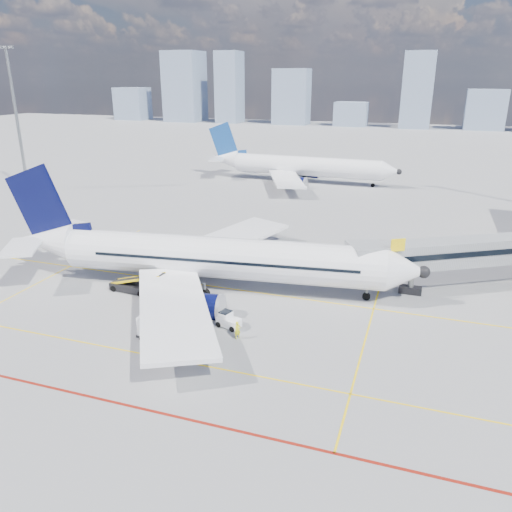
{
  "coord_description": "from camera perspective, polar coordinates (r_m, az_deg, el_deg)",
  "views": [
    {
      "loc": [
        17.21,
        -35.27,
        20.36
      ],
      "look_at": [
        2.52,
        7.67,
        4.0
      ],
      "focal_mm": 35.0,
      "sensor_mm": 36.0,
      "label": 1
    }
  ],
  "objects": [
    {
      "name": "belt_loader",
      "position": [
        51.49,
        -13.97,
        -3.31
      ],
      "size": [
        6.17,
        1.94,
        2.49
      ],
      "rotation": [
        0.0,
        0.0,
        -0.07
      ],
      "color": "black",
      "rests_on": "ground"
    },
    {
      "name": "ground",
      "position": [
        44.21,
        -6.38,
        -7.73
      ],
      "size": [
        420.0,
        420.0,
        0.0
      ],
      "primitive_type": "plane",
      "color": "#939396",
      "rests_on": "ground"
    },
    {
      "name": "second_aircraft",
      "position": [
        103.31,
        4.85,
        10.21
      ],
      "size": [
        40.2,
        35.02,
        11.71
      ],
      "rotation": [
        0.0,
        0.0,
        -0.03
      ],
      "color": "white",
      "rests_on": "ground"
    },
    {
      "name": "ramp_worker",
      "position": [
        41.38,
        -2.12,
        -8.46
      ],
      "size": [
        0.62,
        0.66,
        1.52
      ],
      "primitive_type": "imported",
      "rotation": [
        0.0,
        0.0,
        0.96
      ],
      "color": "yellow",
      "rests_on": "ground"
    },
    {
      "name": "apron_markings",
      "position": [
        41.4,
        -9.42,
        -9.92
      ],
      "size": [
        90.0,
        35.12,
        0.01
      ],
      "color": "yellow",
      "rests_on": "ground"
    },
    {
      "name": "cargo_dolly",
      "position": [
        41.87,
        -10.94,
        -7.97
      ],
      "size": [
        3.67,
        1.69,
        2.0
      ],
      "rotation": [
        0.0,
        0.0,
        0.02
      ],
      "color": "black",
      "rests_on": "ground"
    },
    {
      "name": "baggage_tug",
      "position": [
        43.24,
        -3.23,
        -7.29
      ],
      "size": [
        2.25,
        1.72,
        1.41
      ],
      "rotation": [
        0.0,
        0.0,
        -0.28
      ],
      "color": "white",
      "rests_on": "ground"
    },
    {
      "name": "floodlight_mast_nw",
      "position": [
        104.52,
        -25.71,
        14.24
      ],
      "size": [
        3.2,
        0.61,
        25.45
      ],
      "color": "slate",
      "rests_on": "ground"
    },
    {
      "name": "distant_skyline",
      "position": [
        228.05,
        10.64,
        17.58
      ],
      "size": [
        250.2,
        15.98,
        31.61
      ],
      "color": "#7789A4",
      "rests_on": "ground"
    },
    {
      "name": "main_aircraft",
      "position": [
        50.44,
        -5.97,
        -0.16
      ],
      "size": [
        42.77,
        37.15,
        12.53
      ],
      "rotation": [
        0.0,
        0.0,
        0.13
      ],
      "color": "white",
      "rests_on": "ground"
    },
    {
      "name": "jet_bridge",
      "position": [
        55.12,
        24.5,
        0.43
      ],
      "size": [
        23.55,
        15.78,
        6.3
      ],
      "color": "gray",
      "rests_on": "ground"
    }
  ]
}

